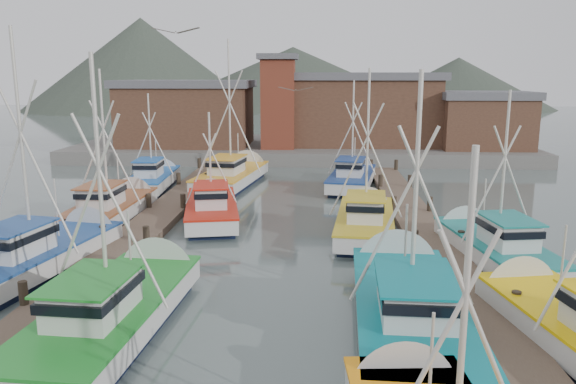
{
  "coord_description": "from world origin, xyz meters",
  "views": [
    {
      "loc": [
        1.7,
        -18.99,
        7.86
      ],
      "look_at": [
        0.35,
        6.19,
        2.6
      ],
      "focal_mm": 35.0,
      "sensor_mm": 36.0,
      "label": 1
    }
  ],
  "objects_px": {
    "lookout_tower": "(278,101)",
    "boat_4": "(120,307)",
    "boat_8": "(212,208)",
    "boat_12": "(234,175)"
  },
  "relations": [
    {
      "from": "lookout_tower",
      "to": "boat_4",
      "type": "relative_size",
      "value": 0.86
    },
    {
      "from": "lookout_tower",
      "to": "boat_8",
      "type": "bearing_deg",
      "value": -95.59
    },
    {
      "from": "lookout_tower",
      "to": "boat_8",
      "type": "height_order",
      "value": "lookout_tower"
    },
    {
      "from": "boat_4",
      "to": "boat_8",
      "type": "relative_size",
      "value": 1.11
    },
    {
      "from": "boat_8",
      "to": "boat_12",
      "type": "distance_m",
      "value": 10.43
    },
    {
      "from": "boat_4",
      "to": "boat_12",
      "type": "bearing_deg",
      "value": 93.9
    },
    {
      "from": "lookout_tower",
      "to": "boat_8",
      "type": "relative_size",
      "value": 0.96
    },
    {
      "from": "boat_12",
      "to": "boat_8",
      "type": "bearing_deg",
      "value": -79.99
    },
    {
      "from": "boat_4",
      "to": "boat_12",
      "type": "xyz_separation_m",
      "value": [
        0.08,
        24.06,
        0.01
      ]
    },
    {
      "from": "lookout_tower",
      "to": "boat_4",
      "type": "distance_m",
      "value": 36.09
    }
  ]
}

